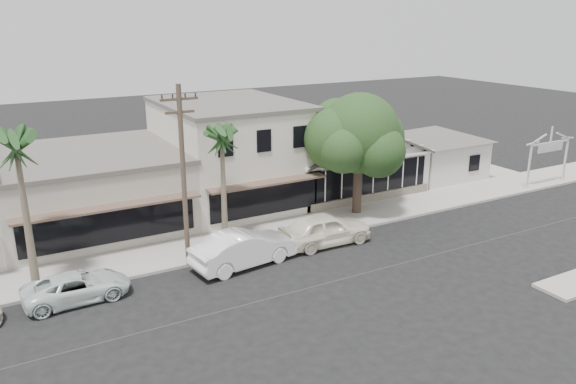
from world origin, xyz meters
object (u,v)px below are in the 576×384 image
car_0 (325,229)px  utility_pole (183,173)px  car_2 (77,287)px  shade_tree (356,135)px  arch_sign (550,145)px  car_1 (244,249)px

car_0 → utility_pole: bearing=82.8°
car_2 → shade_tree: shade_tree is taller
utility_pole → car_2: 7.01m
arch_sign → car_0: bearing=-176.4°
utility_pole → car_1: size_ratio=1.66×
utility_pole → car_0: bearing=-8.9°
utility_pole → car_2: size_ratio=1.99×
utility_pole → car_1: utility_pole is taller
car_1 → car_2: car_1 is taller
utility_pole → car_1: (2.41, -1.45, -3.90)m
car_0 → car_1: size_ratio=0.96×
arch_sign → utility_pole: bearing=-179.8°
car_0 → car_2: bearing=91.8°
arch_sign → shade_tree: shade_tree is taller
car_0 → car_2: car_0 is taller
car_0 → shade_tree: (4.37, 3.36, 4.15)m
arch_sign → car_1: bearing=-176.4°
car_2 → arch_sign: bearing=-89.5°
utility_pole → car_2: (-5.51, -1.18, -4.16)m
arch_sign → car_1: (-24.99, -1.55, -2.27)m
arch_sign → car_2: arch_sign is taller
arch_sign → shade_tree: 15.88m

